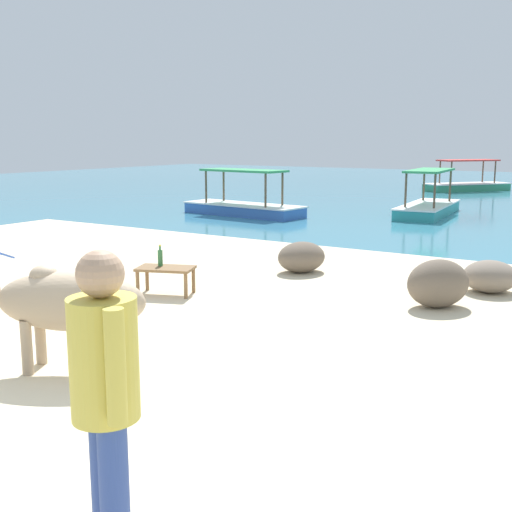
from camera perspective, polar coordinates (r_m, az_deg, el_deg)
name	(u,v)px	position (r m, az deg, el deg)	size (l,w,h in m)	color
sand_beach	(91,351)	(6.77, -14.50, -8.25)	(18.00, 14.00, 0.04)	beige
cow	(66,302)	(6.06, -16.61, -3.94)	(1.72, 1.09, 0.99)	tan
low_bench_table	(166,271)	(8.82, -8.08, -1.38)	(0.87, 0.68, 0.38)	brown
bottle	(160,257)	(8.88, -8.55, -0.13)	(0.07, 0.07, 0.30)	#2D6B38
person_standing	(105,392)	(3.12, -13.30, -11.74)	(0.45, 0.32, 1.62)	#334C99
shore_rock_large	(490,276)	(9.46, 20.17, -1.72)	(0.74, 0.69, 0.45)	gray
shore_rock_medium	(438,283)	(8.40, 15.95, -2.37)	(0.83, 0.59, 0.61)	#6B5B4C
shore_rock_small	(301,257)	(10.24, 4.08, -0.09)	(0.82, 0.65, 0.49)	#6B5B4C
boat_green	(467,184)	(28.20, 18.31, 6.11)	(3.19, 3.59, 1.29)	#338E66
boat_teal	(428,205)	(18.78, 15.12, 4.38)	(1.47, 3.76, 1.29)	teal
boat_blue	(244,205)	(18.17, -1.12, 4.54)	(3.77, 1.54, 1.29)	#3866B7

